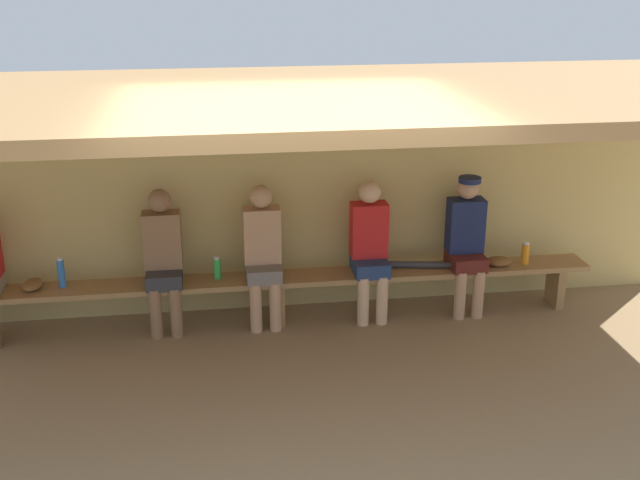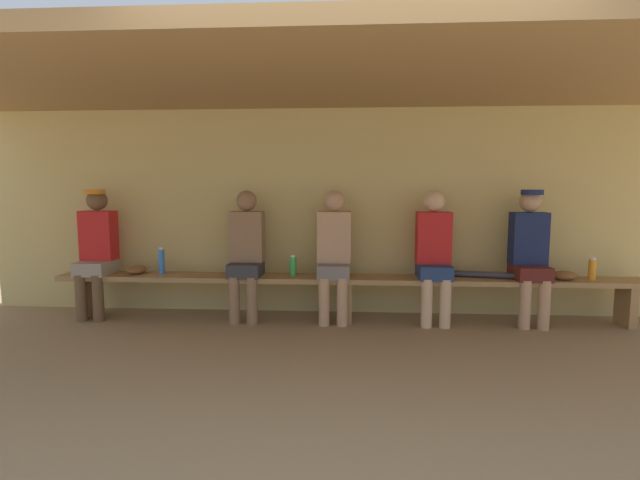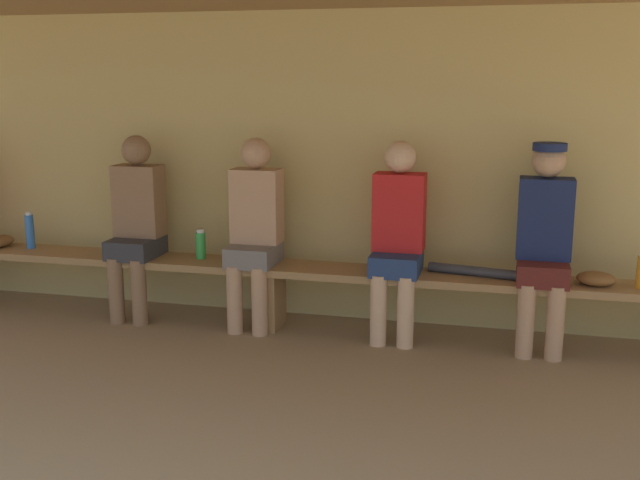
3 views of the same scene
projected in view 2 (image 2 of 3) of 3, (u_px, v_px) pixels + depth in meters
name	position (u px, v px, depth m)	size (l,w,h in m)	color
ground_plane	(346.00, 382.00, 3.39)	(24.00, 24.00, 0.00)	#937754
back_wall	(349.00, 212.00, 5.25)	(8.00, 0.20, 2.20)	tan
dugout_roof	(349.00, 76.00, 3.83)	(8.00, 2.80, 0.12)	#9E7547
bench	(348.00, 284.00, 4.88)	(6.00, 0.36, 0.46)	#9E7547
player_middle	(434.00, 251.00, 4.79)	(0.34, 0.42, 1.34)	navy
player_with_sunglasses	(246.00, 250.00, 4.91)	(0.34, 0.42, 1.34)	#333338
player_near_post	(334.00, 250.00, 4.85)	(0.34, 0.42, 1.34)	slate
player_rightmost	(530.00, 250.00, 4.73)	(0.34, 0.42, 1.34)	#591E19
player_in_red	(96.00, 247.00, 5.01)	(0.34, 0.42, 1.34)	gray
water_bottle_green	(293.00, 266.00, 4.94)	(0.07, 0.07, 0.21)	green
water_bottle_blue	(161.00, 261.00, 5.02)	(0.06, 0.06, 0.28)	blue
water_bottle_orange	(592.00, 269.00, 4.69)	(0.07, 0.07, 0.23)	orange
baseball_glove_tan	(564.00, 275.00, 4.70)	(0.24, 0.17, 0.09)	brown
baseball_glove_worn	(137.00, 270.00, 5.02)	(0.24, 0.17, 0.09)	brown
baseball_bat	(496.00, 275.00, 4.77)	(0.07, 0.07, 0.83)	#333338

